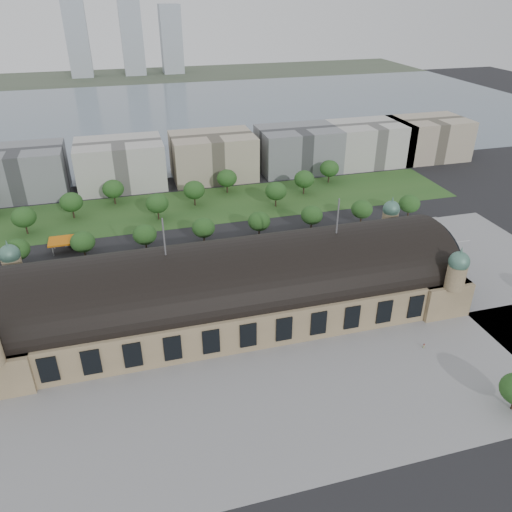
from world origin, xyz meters
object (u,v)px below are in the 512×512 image
object	(u,v)px
parked_car_2	(72,302)
parked_car_4	(51,299)
traffic_car_4	(212,263)
parked_car_3	(53,298)
traffic_car_6	(397,240)
parked_car_5	(75,301)
pedestrian_0	(424,346)
bus_west	(151,279)
bus_east	(237,261)
traffic_car_5	(325,236)
traffic_car_2	(58,279)
traffic_car_1	(26,282)
bus_mid	(215,271)
parked_car_0	(9,311)
parked_car_1	(36,301)
petrol_station	(70,240)
parked_car_6	(117,293)

from	to	relation	value
parked_car_2	parked_car_4	world-z (taller)	parked_car_2
traffic_car_4	parked_car_3	world-z (taller)	traffic_car_4
traffic_car_6	parked_car_5	bearing A→B (deg)	-86.40
parked_car_2	pedestrian_0	size ratio (longest dim) A/B	3.49
traffic_car_4	bus_west	bearing A→B (deg)	-69.58
bus_east	traffic_car_5	bearing A→B (deg)	-77.58
traffic_car_2	traffic_car_4	xyz separation A→B (m)	(57.31, -2.69, -0.08)
traffic_car_1	traffic_car_6	world-z (taller)	traffic_car_6
bus_mid	parked_car_0	bearing A→B (deg)	88.83
traffic_car_4	traffic_car_5	distance (m)	52.40
parked_car_0	parked_car_1	size ratio (longest dim) A/B	0.88
parked_car_4	bus_west	size ratio (longest dim) A/B	0.33
petrol_station	bus_west	size ratio (longest dim) A/B	1.08
traffic_car_1	parked_car_6	world-z (taller)	traffic_car_1
traffic_car_2	parked_car_0	size ratio (longest dim) A/B	1.28
parked_car_2	bus_east	distance (m)	61.88
traffic_car_2	parked_car_2	xyz separation A→B (m)	(5.74, -16.60, -0.02)
petrol_station	parked_car_1	world-z (taller)	petrol_station
traffic_car_1	parked_car_4	world-z (taller)	parked_car_4
parked_car_4	parked_car_5	size ratio (longest dim) A/B	0.87
traffic_car_4	parked_car_1	world-z (taller)	traffic_car_4
petrol_station	parked_car_2	bearing A→B (deg)	-87.02
petrol_station	parked_car_3	size ratio (longest dim) A/B	3.68
pedestrian_0	bus_mid	bearing A→B (deg)	120.41
traffic_car_2	parked_car_2	size ratio (longest dim) A/B	1.08
traffic_car_4	bus_west	world-z (taller)	bus_west
parked_car_6	bus_mid	size ratio (longest dim) A/B	0.39
parked_car_1	traffic_car_6	bearing A→B (deg)	69.19
traffic_car_6	bus_west	xyz separation A→B (m)	(-103.67, -5.85, 1.07)
traffic_car_6	traffic_car_5	bearing A→B (deg)	-115.43
parked_car_3	parked_car_5	bearing A→B (deg)	25.21
traffic_car_1	parked_car_5	world-z (taller)	traffic_car_1
parked_car_0	parked_car_6	world-z (taller)	parked_car_0
petrol_station	parked_car_1	bearing A→B (deg)	-103.92
traffic_car_4	traffic_car_1	bearing A→B (deg)	-91.24
traffic_car_4	parked_car_0	size ratio (longest dim) A/B	0.94
traffic_car_5	bus_mid	xyz separation A→B (m)	(-51.95, -18.15, 0.81)
traffic_car_5	parked_car_3	size ratio (longest dim) A/B	1.20
traffic_car_6	parked_car_3	size ratio (longest dim) A/B	1.39
parked_car_1	parked_car_6	bearing A→B (deg)	61.20
petrol_station	parked_car_4	xyz separation A→B (m)	(-4.84, -40.28, -2.25)
traffic_car_2	parked_car_5	xyz separation A→B (m)	(6.45, -16.46, -0.15)
petrol_station	traffic_car_4	bearing A→B (deg)	-29.41
parked_car_6	parked_car_5	bearing A→B (deg)	-119.17
traffic_car_2	parked_car_6	bearing A→B (deg)	60.06
parked_car_0	pedestrian_0	size ratio (longest dim) A/B	2.93
traffic_car_6	bus_west	distance (m)	103.84
petrol_station	parked_car_4	bearing A→B (deg)	-96.85
pedestrian_0	bus_east	bearing A→B (deg)	112.40
parked_car_1	pedestrian_0	xyz separation A→B (m)	(115.42, -57.22, 0.06)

